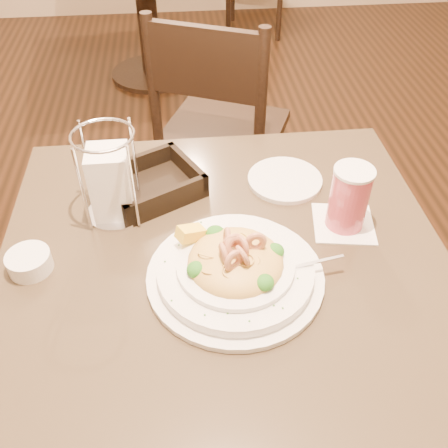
{
  "coord_description": "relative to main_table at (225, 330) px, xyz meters",
  "views": [
    {
      "loc": [
        -0.07,
        -0.68,
        1.45
      ],
      "look_at": [
        0.0,
        0.02,
        0.81
      ],
      "focal_mm": 40.0,
      "sensor_mm": 36.0,
      "label": 1
    }
  ],
  "objects": [
    {
      "name": "ground",
      "position": [
        0.0,
        0.0,
        -0.5
      ],
      "size": [
        7.0,
        7.0,
        0.0
      ],
      "primitive_type": "plane",
      "color": "black",
      "rests_on": "ground"
    },
    {
      "name": "main_table",
      "position": [
        0.0,
        0.0,
        0.0
      ],
      "size": [
        0.9,
        0.9,
        0.73
      ],
      "color": "black",
      "rests_on": "ground"
    },
    {
      "name": "dining_chair_near",
      "position": [
        0.07,
        0.88,
        -0.01
      ],
      "size": [
        0.55,
        0.55,
        0.93
      ],
      "rotation": [
        0.0,
        0.0,
        2.73
      ],
      "color": "black",
      "rests_on": "ground"
    },
    {
      "name": "pasta_bowl",
      "position": [
        0.01,
        -0.05,
        0.26
      ],
      "size": [
        0.37,
        0.34,
        0.11
      ],
      "rotation": [
        0.0,
        0.0,
        -0.01
      ],
      "color": "white",
      "rests_on": "main_table"
    },
    {
      "name": "drink_glass",
      "position": [
        0.26,
        0.08,
        0.3
      ],
      "size": [
        0.14,
        0.14,
        0.14
      ],
      "rotation": [
        0.0,
        0.0,
        -0.16
      ],
      "color": "white",
      "rests_on": "main_table"
    },
    {
      "name": "bread_basket",
      "position": [
        -0.14,
        0.23,
        0.25
      ],
      "size": [
        0.26,
        0.24,
        0.06
      ],
      "rotation": [
        0.0,
        0.0,
        0.48
      ],
      "color": "black",
      "rests_on": "main_table"
    },
    {
      "name": "napkin_caddy",
      "position": [
        -0.22,
        0.17,
        0.32
      ],
      "size": [
        0.13,
        0.13,
        0.2
      ],
      "rotation": [
        0.0,
        0.0,
        0.28
      ],
      "color": "silver",
      "rests_on": "main_table"
    },
    {
      "name": "side_plate",
      "position": [
        0.17,
        0.24,
        0.24
      ],
      "size": [
        0.21,
        0.21,
        0.01
      ],
      "primitive_type": "cylinder",
      "rotation": [
        0.0,
        0.0,
        0.24
      ],
      "color": "white",
      "rests_on": "main_table"
    },
    {
      "name": "butter_ramekin",
      "position": [
        -0.38,
        0.02,
        0.25
      ],
      "size": [
        0.11,
        0.11,
        0.04
      ],
      "primitive_type": "cylinder",
      "rotation": [
        0.0,
        0.0,
        0.28
      ],
      "color": "white",
      "rests_on": "main_table"
    }
  ]
}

